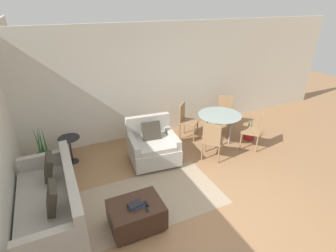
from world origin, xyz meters
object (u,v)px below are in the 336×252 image
at_px(book_stack, 136,205).
at_px(tv_remote_primary, 146,204).
at_px(dining_table, 219,118).
at_px(dining_chair_far_right, 224,111).
at_px(potted_plant, 45,159).
at_px(dining_chair_near_left, 212,139).
at_px(dining_chair_far_left, 186,118).
at_px(couch, 52,204).
at_px(armchair, 153,146).
at_px(dining_chair_near_right, 255,128).
at_px(potted_plant_small, 249,133).
at_px(side_table, 70,145).
at_px(tv_remote_secondary, 147,208).
at_px(ottoman, 136,214).

distance_m(book_stack, tv_remote_primary, 0.17).
relative_size(dining_table, dining_chair_far_right, 1.13).
distance_m(potted_plant, dining_chair_near_left, 3.52).
bearing_deg(dining_chair_far_left, couch, -154.10).
bearing_deg(dining_table, potted_plant, 171.35).
distance_m(armchair, dining_table, 1.77).
bearing_deg(dining_chair_near_left, tv_remote_primary, -149.29).
bearing_deg(dining_chair_near_right, potted_plant_small, 59.36).
height_order(potted_plant, dining_chair_far_left, potted_plant).
height_order(side_table, dining_chair_near_right, dining_chair_near_right).
distance_m(dining_chair_near_left, dining_chair_far_left, 1.17).
height_order(tv_remote_secondary, dining_table, dining_table).
bearing_deg(potted_plant_small, couch, -170.45).
distance_m(book_stack, potted_plant, 2.62).
bearing_deg(armchair, couch, -156.11).
xyz_separation_m(tv_remote_primary, potted_plant, (-1.36, 2.33, -0.21)).
distance_m(couch, book_stack, 1.36).
distance_m(ottoman, book_stack, 0.22).
distance_m(tv_remote_secondary, dining_chair_far_left, 3.12).
bearing_deg(potted_plant, potted_plant_small, -9.58).
bearing_deg(dining_chair_near_right, potted_plant, 165.25).
xyz_separation_m(dining_chair_near_left, dining_chair_near_right, (1.17, 0.00, 0.00)).
relative_size(ottoman, dining_chair_far_left, 0.89).
xyz_separation_m(book_stack, tv_remote_secondary, (0.13, -0.11, -0.02)).
height_order(dining_chair_far_right, potted_plant_small, dining_chair_far_right).
bearing_deg(tv_remote_secondary, ottoman, 129.28).
relative_size(tv_remote_secondary, dining_chair_far_right, 0.17).
distance_m(tv_remote_primary, dining_chair_far_right, 3.89).
relative_size(potted_plant, potted_plant_small, 1.47).
height_order(tv_remote_secondary, side_table, side_table).
bearing_deg(dining_chair_near_left, tv_remote_secondary, -147.74).
xyz_separation_m(tv_remote_secondary, dining_table, (2.56, 1.83, 0.22)).
distance_m(ottoman, dining_table, 3.19).
height_order(couch, dining_chair_near_right, couch).
distance_m(ottoman, potted_plant, 2.58).
height_order(tv_remote_primary, dining_table, dining_table).
relative_size(couch, dining_chair_far_right, 2.30).
bearing_deg(dining_chair_far_right, dining_chair_near_right, -90.00).
height_order(couch, dining_chair_far_left, couch).
bearing_deg(tv_remote_primary, dining_chair_far_left, 50.19).
height_order(book_stack, potted_plant_small, potted_plant_small).
bearing_deg(armchair, dining_table, 2.10).
height_order(dining_chair_far_left, dining_chair_far_right, same).
relative_size(tv_remote_primary, potted_plant, 0.14).
xyz_separation_m(dining_table, dining_chair_far_left, (-0.59, 0.59, -0.13)).
relative_size(book_stack, dining_chair_far_left, 0.26).
bearing_deg(tv_remote_secondary, potted_plant_small, 25.77).
relative_size(ottoman, tv_remote_primary, 5.76).
bearing_deg(side_table, potted_plant, -178.38).
xyz_separation_m(potted_plant, dining_chair_far_left, (3.30, -0.00, 0.30)).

